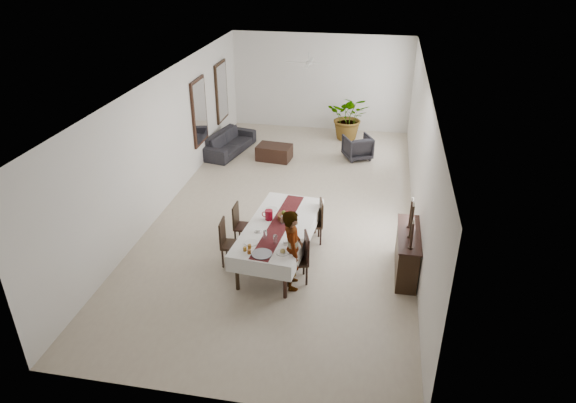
{
  "coord_description": "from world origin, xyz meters",
  "views": [
    {
      "loc": [
        2.02,
        -11.02,
        6.02
      ],
      "look_at": [
        0.29,
        -1.66,
        1.05
      ],
      "focal_mm": 32.0,
      "sensor_mm": 36.0,
      "label": 1
    }
  ],
  "objects": [
    {
      "name": "candlestick_far_shaft",
      "position": [
        2.78,
        -2.03,
        1.21
      ],
      "size": [
        0.05,
        0.05,
        0.54
      ],
      "primitive_type": "cylinder",
      "color": "black",
      "rests_on": "candlestick_far_base"
    },
    {
      "name": "mirror_glass_near",
      "position": [
        -2.92,
        2.2,
        1.6
      ],
      "size": [
        0.01,
        0.9,
        1.7
      ],
      "primitive_type": "cube",
      "color": "white",
      "rests_on": "mirror_frame_near"
    },
    {
      "name": "fan_blade_e",
      "position": [
        0.35,
        3.0,
        2.9
      ],
      "size": [
        0.55,
        0.1,
        0.01
      ],
      "primitive_type": "cube",
      "color": "white",
      "rests_on": "fan_hub"
    },
    {
      "name": "table_leg_fr",
      "position": [
        0.57,
        -3.5,
        0.37
      ],
      "size": [
        0.08,
        0.08,
        0.75
      ],
      "primitive_type": "cylinder",
      "rotation": [
        0.0,
        0.0,
        -0.09
      ],
      "color": "black",
      "rests_on": "floor"
    },
    {
      "name": "chair_right_far_leg_br",
      "position": [
        0.58,
        -1.32,
        0.21
      ],
      "size": [
        0.05,
        0.05,
        0.41
      ],
      "primitive_type": "cylinder",
      "rotation": [
        0.0,
        0.0,
        0.25
      ],
      "color": "black",
      "rests_on": "floor"
    },
    {
      "name": "table_runner",
      "position": [
        0.21,
        -2.25,
        0.81
      ],
      "size": [
        0.61,
        2.68,
        0.0
      ],
      "primitive_type": "cube",
      "rotation": [
        0.0,
        0.0,
        -0.09
      ],
      "color": "maroon",
      "rests_on": "tablecloth_top"
    },
    {
      "name": "table_leg_fl",
      "position": [
        -0.36,
        -3.42,
        0.37
      ],
      "size": [
        0.08,
        0.08,
        0.75
      ],
      "primitive_type": "cylinder",
      "rotation": [
        0.0,
        0.0,
        -0.09
      ],
      "color": "black",
      "rests_on": "floor"
    },
    {
      "name": "fan_blade_s",
      "position": [
        0.0,
        2.65,
        2.9
      ],
      "size": [
        0.1,
        0.55,
        0.01
      ],
      "primitive_type": "cube",
      "color": "white",
      "rests_on": "fan_hub"
    },
    {
      "name": "tablecloth_drape_near",
      "position": [
        0.09,
        -3.61,
        0.65
      ],
      "size": [
        1.25,
        0.12,
        0.32
      ],
      "primitive_type": "cube",
      "rotation": [
        0.0,
        0.0,
        -0.09
      ],
      "color": "silver",
      "rests_on": "dining_table_top"
    },
    {
      "name": "mirror_frame_far",
      "position": [
        -2.96,
        4.3,
        1.6
      ],
      "size": [
        0.06,
        1.05,
        1.85
      ],
      "primitive_type": "cube",
      "color": "black",
      "rests_on": "wall_left"
    },
    {
      "name": "candlestick_far_base",
      "position": [
        2.78,
        -2.03,
        0.93
      ],
      "size": [
        0.1,
        0.1,
        0.03
      ],
      "primitive_type": "cylinder",
      "color": "black",
      "rests_on": "sideboard_top"
    },
    {
      "name": "fruit_basket",
      "position": [
        0.29,
        -1.99,
        0.86
      ],
      "size": [
        0.32,
        0.32,
        0.11
      ],
      "primitive_type": "cylinder",
      "color": "brown",
      "rests_on": "tablecloth_top"
    },
    {
      "name": "dining_table_top",
      "position": [
        0.21,
        -2.25,
        0.77
      ],
      "size": [
        1.29,
        2.64,
        0.05
      ],
      "primitive_type": "cube",
      "rotation": [
        0.0,
        0.0,
        -0.09
      ],
      "color": "black",
      "rests_on": "table_leg_fl"
    },
    {
      "name": "jam_jar_c",
      "position": [
        -0.16,
        -3.2,
        0.85
      ],
      "size": [
        0.07,
        0.07,
        0.08
      ],
      "primitive_type": "cylinder",
      "color": "#9A5C16",
      "rests_on": "tablecloth_top"
    },
    {
      "name": "chair_right_far_leg_fl",
      "position": [
        0.99,
        -1.57,
        0.21
      ],
      "size": [
        0.05,
        0.05,
        0.41
      ],
      "primitive_type": "cylinder",
      "rotation": [
        0.0,
        0.0,
        0.25
      ],
      "color": "black",
      "rests_on": "floor"
    },
    {
      "name": "saucer_right",
      "position": [
        0.48,
        -2.91,
        0.82
      ],
      "size": [
        0.16,
        0.16,
        0.01
      ],
      "primitive_type": "cylinder",
      "color": "white",
      "rests_on": "tablecloth_top"
    },
    {
      "name": "fan_blade_w",
      "position": [
        -0.35,
        3.0,
        2.9
      ],
      "size": [
        0.55,
        0.1,
        0.01
      ],
      "primitive_type": "cube",
      "color": "white",
      "rests_on": "fan_hub"
    },
    {
      "name": "floor",
      "position": [
        0.0,
        0.0,
        0.0
      ],
      "size": [
        6.0,
        12.0,
        0.0
      ],
      "primitive_type": "cube",
      "color": "#C4B49B",
      "rests_on": "ground"
    },
    {
      "name": "sofa",
      "position": [
        -2.48,
        3.29,
        0.31
      ],
      "size": [
        1.26,
        2.26,
        0.62
      ],
      "primitive_type": "imported",
      "rotation": [
        0.0,
        0.0,
        1.36
      ],
      "color": "#242227",
      "rests_on": "floor"
    },
    {
      "name": "wine_glass_far",
      "position": [
        0.27,
        -2.2,
        0.9
      ],
      "size": [
        0.07,
        0.07,
        0.18
      ],
      "primitive_type": "cylinder",
      "color": "white",
      "rests_on": "tablecloth_top"
    },
    {
      "name": "candlestick_mid_shaft",
      "position": [
        2.78,
        -2.43,
        1.26
      ],
      "size": [
        0.05,
        0.05,
        0.64
      ],
      "primitive_type": "cylinder",
      "color": "black",
      "rests_on": "candlestick_mid_base"
    },
    {
      "name": "teacup_left",
      "position": [
        -0.14,
        -2.59,
        0.84
      ],
      "size": [
        0.1,
        0.1,
        0.06
      ],
      "primitive_type": "cylinder",
      "color": "white",
      "rests_on": "saucer_left"
    },
    {
      "name": "candlestick_near_shaft",
      "position": [
        2.78,
        -2.82,
        1.19
      ],
      "size": [
        0.05,
        0.05,
        0.49
      ],
      "primitive_type": "cylinder",
      "color": "black",
      "rests_on": "candlestick_near_base"
    },
    {
      "name": "chair_right_far_leg_fr",
      "position": [
        0.91,
        -1.24,
        0.21
      ],
      "size": [
        0.05,
        0.05,
        0.41
      ],
      "primitive_type": "cylinder",
      "rotation": [
        0.0,
        0.0,
        0.25
      ],
      "color": "black",
      "rests_on": "floor"
    },
    {
      "name": "table_leg_br",
      "position": [
        0.79,
        -1.08,
        0.37
      ],
      "size": [
        0.08,
        0.08,
        0.75
      ],
      "primitive_type": "cylinder",
      "rotation": [
        0.0,
        0.0,
        -0.09
      ],
      "color": "black",
      "rests_on": "floor"
    },
    {
      "name": "chair_left_far_seat",
      "position": [
        -0.65,
        -1.79,
        0.41
      ],
      "size": [
        0.4,
        0.4,
        0.04
      ],
      "primitive_type": "cube",
      "rotation": [
        0.0,
        0.0,
        -1.59
      ],
      "color": "black",
      "rests_on": "chair_left_far_leg_fl"
    },
    {
      "name": "tablecloth_drape_right",
      "position": [
        0.83,
        -2.3,
        0.65
      ],
      "size": [
        0.26,
        2.74,
        0.32
      ],
      "primitive_type": "cube",
      "rotation": [
        0.0,
        0.0,
        -0.09
      ],
      "color": "white",
      "rests_on": "dining_table_top"
    },
    {
      "name": "saucer_left",
      "position": [
        -0.14,
        -2.59,
        0.82
      ],
      "size": [
        0.16,
        0.16,
        0.01
      ],
      "primitive_type": "cylinder",
      "color": "silver",
      "rests_on": "tablecloth_top"
    },
    {
      "name": "candlestick_far_candle",
      "position": [
        2.78,
        -2.03,
        1.52
      ],
      "size": [
        0.04,
        0.04,
        0.08
      ],
      "primitive_type": "cylinder",
      "color": "beige",
      "rests_on": "candlestick_far_shaft"
    },
    {
      "name": "potted_plant",
      "position": [
        1.06,
        5.12,
        0.74
      ],
      "size": [
        1.45,
        1.29,
        1.48
      ],
      "primitive_type": "imported",
      "rotation": [
        0.0,
        0.0,
        -0.1
      ],
      "color": "#345622",
      "rests_on": "floor"
    },
    {
      "name": "mirror_glass_far",
      "position": [
        -2.92,
        4.3,
        1.6
      ],
      "size": [
        0.01,
        0.9,
        1.7
      ],
      "primitive_type": "cube",
      "color": "white",
      "rests_on": "mirror_frame_far"
    },
    {
      "name": "woman",
      "position": [
        0.64,
        -3.1,
        0.81
      ],
      "size": [
        0.51,
        0.66,
        1.62
      ],
      "primitive_type": "imported",
      "rotation": [
        0.0,
        0.0,
        1.8
      ],
      "color": "gray",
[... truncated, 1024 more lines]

